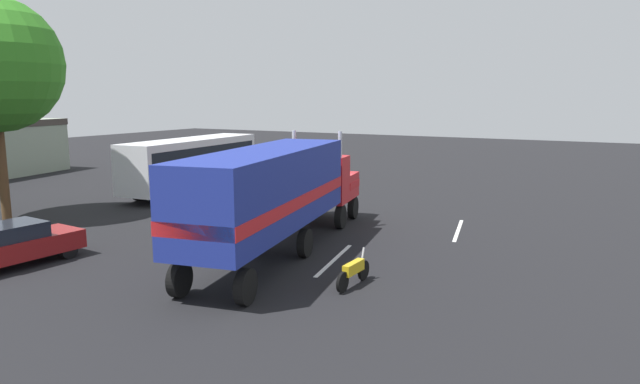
% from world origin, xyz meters
% --- Properties ---
extents(ground_plane, '(120.00, 120.00, 0.00)m').
position_xyz_m(ground_plane, '(0.00, 0.00, 0.00)').
color(ground_plane, black).
extents(lane_stripe_near, '(4.36, 0.93, 0.01)m').
position_xyz_m(lane_stripe_near, '(-5.56, -3.50, 0.01)').
color(lane_stripe_near, silver).
rests_on(lane_stripe_near, ground_plane).
extents(lane_stripe_mid, '(4.35, 0.97, 0.01)m').
position_xyz_m(lane_stripe_mid, '(1.34, -6.31, 0.01)').
color(lane_stripe_mid, silver).
rests_on(lane_stripe_mid, ground_plane).
extents(semi_truck, '(14.37, 5.24, 4.50)m').
position_xyz_m(semi_truck, '(-5.83, -1.23, 2.52)').
color(semi_truck, red).
rests_on(semi_truck, ground_plane).
extents(person_bystander, '(0.34, 0.46, 1.63)m').
position_xyz_m(person_bystander, '(-5.73, 1.22, 0.89)').
color(person_bystander, black).
rests_on(person_bystander, ground_plane).
extents(parked_bus, '(11.15, 3.32, 3.40)m').
position_xyz_m(parked_bus, '(3.65, 11.32, 2.07)').
color(parked_bus, silver).
rests_on(parked_bus, ground_plane).
extents(parked_car, '(4.53, 2.14, 1.57)m').
position_xyz_m(parked_car, '(-11.64, 6.27, 0.81)').
color(parked_car, maroon).
rests_on(parked_car, ground_plane).
extents(motorcycle, '(2.11, 0.29, 1.12)m').
position_xyz_m(motorcycle, '(-7.87, -5.38, 0.48)').
color(motorcycle, black).
rests_on(motorcycle, ground_plane).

